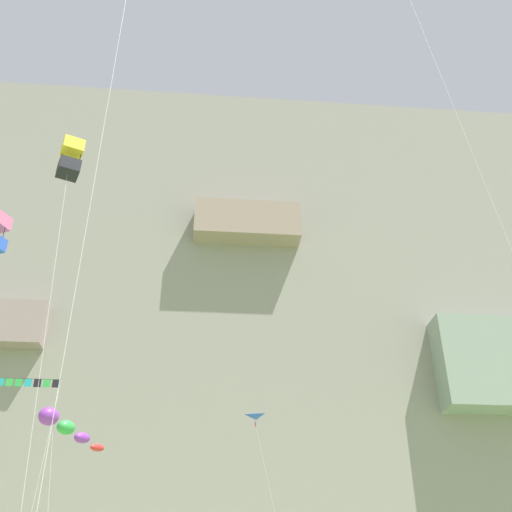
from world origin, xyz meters
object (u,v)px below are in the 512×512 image
at_px(kite_windsock_low_right, 64,427).
at_px(kite_delta_upper_left, 258,436).
at_px(kite_banner_upper_mid, 28,389).
at_px(kite_box_mid_right, 71,159).

xyz_separation_m(kite_windsock_low_right, kite_delta_upper_left, (10.43, 9.66, 2.23)).
bearing_deg(kite_banner_upper_mid, kite_delta_upper_left, 1.88).
relative_size(kite_delta_upper_left, kite_box_mid_right, 0.55).
bearing_deg(kite_banner_upper_mid, kite_windsock_low_right, -62.45).
xyz_separation_m(kite_banner_upper_mid, kite_box_mid_right, (4.07, -14.50, 7.60)).
height_order(kite_banner_upper_mid, kite_box_mid_right, kite_box_mid_right).
xyz_separation_m(kite_banner_upper_mid, kite_windsock_low_right, (4.78, -9.16, -4.87)).
relative_size(kite_banner_upper_mid, kite_box_mid_right, 0.66).
bearing_deg(kite_banner_upper_mid, kite_box_mid_right, -74.32).
distance_m(kite_banner_upper_mid, kite_windsock_low_right, 11.43).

